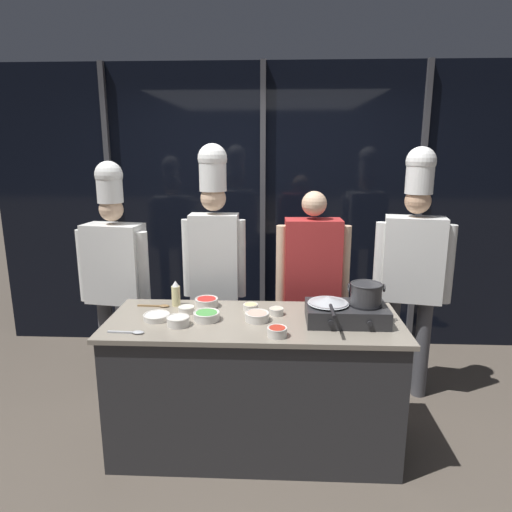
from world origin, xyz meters
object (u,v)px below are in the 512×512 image
prep_bowl_ginger (251,307)px  chef_head (115,265)px  person_guest (312,275)px  chef_line (413,258)px  prep_bowl_rice (157,316)px  prep_bowl_shrimp (257,316)px  prep_bowl_chicken (276,311)px  chef_sous (214,248)px  prep_bowl_bean_sprouts (186,309)px  prep_bowl_chili_flakes (277,331)px  stock_pot (366,293)px  prep_bowl_scallions (207,315)px  frying_pan (328,301)px  serving_spoon_solid (133,332)px  serving_spoon_slotted (160,306)px  portable_stove (346,313)px  prep_bowl_garlic (178,320)px  squeeze_bottle_oil (176,294)px

prep_bowl_ginger → chef_head: (-1.08, 0.50, 0.14)m
person_guest → chef_line: bearing=-180.0°
prep_bowl_rice → prep_bowl_shrimp: 0.63m
prep_bowl_chicken → chef_sous: 0.82m
prep_bowl_bean_sprouts → chef_sous: size_ratio=0.05×
prep_bowl_chicken → prep_bowl_chili_flakes: (0.01, -0.35, 0.01)m
stock_pot → person_guest: size_ratio=0.14×
chef_head → prep_bowl_bean_sprouts: bearing=148.0°
prep_bowl_rice → chef_head: chef_head is taller
stock_pot → chef_line: bearing=56.2°
prep_bowl_scallions → person_guest: (0.71, 0.71, 0.07)m
person_guest → prep_bowl_chicken: bearing=64.0°
frying_pan → person_guest: 0.71m
prep_bowl_scallions → serving_spoon_solid: prep_bowl_scallions is taller
stock_pot → prep_bowl_scallions: size_ratio=1.33×
stock_pot → person_guest: (-0.27, 0.70, -0.09)m
serving_spoon_slotted → serving_spoon_solid: (-0.04, -0.46, -0.00)m
portable_stove → serving_spoon_solid: 1.29m
prep_bowl_ginger → serving_spoon_solid: prep_bowl_ginger is taller
prep_bowl_chili_flakes → chef_sous: size_ratio=0.06×
prep_bowl_garlic → squeeze_bottle_oil: bearing=104.1°
serving_spoon_slotted → serving_spoon_solid: same height
portable_stove → prep_bowl_chicken: (-0.43, 0.10, -0.03)m
stock_pot → serving_spoon_slotted: 1.36m
prep_bowl_ginger → portable_stove: bearing=-17.1°
prep_bowl_shrimp → prep_bowl_garlic: size_ratio=1.10×
frying_pan → portable_stove: bearing=2.6°
portable_stove → prep_bowl_chicken: portable_stove is taller
chef_head → serving_spoon_slotted: bearing=143.1°
stock_pot → prep_bowl_shrimp: size_ratio=1.45×
serving_spoon_slotted → prep_bowl_rice: bearing=-79.9°
prep_bowl_garlic → prep_bowl_rice: bearing=149.7°
prep_bowl_garlic → person_guest: (0.87, 0.81, 0.06)m
prep_bowl_scallions → chef_line: (1.46, 0.74, 0.20)m
stock_pot → serving_spoon_solid: stock_pot is taller
chef_line → prep_bowl_garlic: bearing=38.5°
prep_bowl_shrimp → squeeze_bottle_oil: bearing=155.8°
chef_line → serving_spoon_solid: bearing=38.8°
chef_sous → prep_bowl_bean_sprouts: bearing=79.4°
squeeze_bottle_oil → prep_bowl_ginger: size_ratio=1.76×
prep_bowl_shrimp → prep_bowl_ginger: bearing=105.1°
portable_stove → prep_bowl_ginger: (-0.60, 0.18, -0.03)m
serving_spoon_slotted → chef_sous: size_ratio=0.11×
stock_pot → chef_line: (0.49, 0.73, 0.05)m
frying_pan → prep_bowl_scallions: bearing=-179.7°
prep_bowl_rice → serving_spoon_solid: size_ratio=0.76×
prep_bowl_garlic → prep_bowl_chicken: prep_bowl_garlic is taller
prep_bowl_ginger → squeeze_bottle_oil: bearing=173.1°
portable_stove → prep_bowl_ginger: portable_stove is taller
prep_bowl_chili_flakes → chef_head: (-1.25, 0.93, 0.13)m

